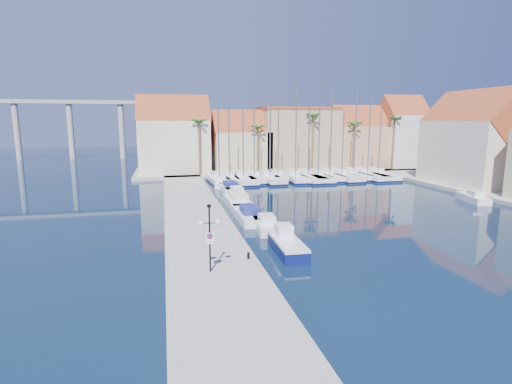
% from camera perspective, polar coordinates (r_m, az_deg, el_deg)
% --- Properties ---
extents(ground, '(260.00, 260.00, 0.00)m').
position_cam_1_polar(ground, '(29.35, 11.65, -9.09)').
color(ground, black).
rests_on(ground, ground).
extents(quay_west, '(6.00, 77.00, 0.50)m').
position_cam_1_polar(quay_west, '(39.81, -8.61, -3.48)').
color(quay_west, gray).
rests_on(quay_west, ground).
extents(shore_north, '(54.00, 16.00, 0.50)m').
position_cam_1_polar(shore_north, '(76.85, 3.59, 3.21)').
color(shore_north, gray).
rests_on(shore_north, ground).
extents(lamp_post, '(1.43, 0.44, 4.20)m').
position_cam_1_polar(lamp_post, '(24.11, -6.66, -5.10)').
color(lamp_post, black).
rests_on(lamp_post, quay_west).
extents(bollard, '(0.18, 0.18, 0.44)m').
position_cam_1_polar(bollard, '(26.84, -1.11, -9.09)').
color(bollard, black).
rests_on(bollard, quay_west).
extents(fishing_boat, '(1.99, 5.46, 1.89)m').
position_cam_1_polar(fishing_boat, '(29.65, 4.44, -7.42)').
color(fishing_boat, '#0E1452').
rests_on(fishing_boat, ground).
extents(motorboat_west_0, '(2.31, 5.97, 1.40)m').
position_cam_1_polar(motorboat_west_0, '(35.71, 1.41, -4.53)').
color(motorboat_west_0, white).
rests_on(motorboat_west_0, ground).
extents(motorboat_west_1, '(2.43, 7.47, 1.40)m').
position_cam_1_polar(motorboat_west_1, '(39.22, -1.03, -3.18)').
color(motorboat_west_1, white).
rests_on(motorboat_west_1, ground).
extents(motorboat_west_2, '(2.47, 7.35, 1.40)m').
position_cam_1_polar(motorboat_west_2, '(45.29, -2.60, -1.37)').
color(motorboat_west_2, white).
rests_on(motorboat_west_2, ground).
extents(motorboat_west_3, '(2.13, 6.04, 1.40)m').
position_cam_1_polar(motorboat_west_3, '(50.54, -2.87, -0.16)').
color(motorboat_west_3, white).
rests_on(motorboat_west_3, ground).
extents(motorboat_west_4, '(2.51, 7.50, 1.40)m').
position_cam_1_polar(motorboat_west_4, '(55.14, -3.79, 0.70)').
color(motorboat_west_4, white).
rests_on(motorboat_west_4, ground).
extents(motorboat_west_5, '(2.61, 6.46, 1.40)m').
position_cam_1_polar(motorboat_west_5, '(59.31, -5.03, 1.36)').
color(motorboat_west_5, white).
rests_on(motorboat_west_5, ground).
extents(motorboat_west_6, '(3.01, 7.37, 1.40)m').
position_cam_1_polar(motorboat_west_6, '(65.16, -5.35, 2.15)').
color(motorboat_west_6, white).
rests_on(motorboat_west_6, ground).
extents(motorboat_east_1, '(2.85, 5.50, 1.40)m').
position_cam_1_polar(motorboat_east_1, '(54.17, 28.62, -0.71)').
color(motorboat_east_1, white).
rests_on(motorboat_east_1, ground).
extents(sailboat_0, '(3.32, 10.62, 11.89)m').
position_cam_1_polar(sailboat_0, '(62.12, -5.39, 1.81)').
color(sailboat_0, white).
rests_on(sailboat_0, ground).
extents(sailboat_1, '(2.60, 8.91, 13.33)m').
position_cam_1_polar(sailboat_1, '(63.34, -3.87, 2.04)').
color(sailboat_1, white).
rests_on(sailboat_1, ground).
extents(sailboat_2, '(3.00, 11.20, 11.16)m').
position_cam_1_polar(sailboat_2, '(63.04, -1.94, 1.96)').
color(sailboat_2, white).
rests_on(sailboat_2, ground).
extents(sailboat_3, '(2.63, 8.90, 14.07)m').
position_cam_1_polar(sailboat_3, '(63.40, -0.34, 2.08)').
color(sailboat_3, white).
rests_on(sailboat_3, ground).
extents(sailboat_4, '(3.30, 10.44, 14.21)m').
position_cam_1_polar(sailboat_4, '(63.40, 1.83, 2.05)').
color(sailboat_4, white).
rests_on(sailboat_4, ground).
extents(sailboat_5, '(2.82, 8.21, 11.52)m').
position_cam_1_polar(sailboat_5, '(65.32, 3.08, 2.29)').
color(sailboat_5, white).
rests_on(sailboat_5, ground).
extents(sailboat_6, '(3.26, 10.29, 14.64)m').
position_cam_1_polar(sailboat_6, '(64.85, 5.49, 2.20)').
color(sailboat_6, white).
rests_on(sailboat_6, ground).
extents(sailboat_7, '(3.95, 11.61, 14.59)m').
position_cam_1_polar(sailboat_7, '(65.37, 7.19, 2.21)').
color(sailboat_7, white).
rests_on(sailboat_7, ground).
extents(sailboat_8, '(3.73, 11.05, 11.92)m').
position_cam_1_polar(sailboat_8, '(65.78, 8.70, 2.20)').
color(sailboat_8, white).
rests_on(sailboat_8, ground).
extents(sailboat_9, '(3.15, 10.16, 14.53)m').
position_cam_1_polar(sailboat_9, '(67.17, 10.32, 2.36)').
color(sailboat_9, white).
rests_on(sailboat_9, ground).
extents(sailboat_10, '(3.52, 11.62, 11.12)m').
position_cam_1_polar(sailboat_10, '(67.72, 11.88, 2.32)').
color(sailboat_10, white).
rests_on(sailboat_10, ground).
extents(sailboat_11, '(3.02, 10.32, 14.86)m').
position_cam_1_polar(sailboat_11, '(69.30, 13.55, 2.48)').
color(sailboat_11, white).
rests_on(sailboat_11, ground).
extents(sailboat_12, '(3.91, 11.95, 13.09)m').
position_cam_1_polar(sailboat_12, '(69.67, 15.30, 2.40)').
color(sailboat_12, white).
rests_on(sailboat_12, ground).
extents(sailboat_13, '(3.91, 12.08, 12.97)m').
position_cam_1_polar(sailboat_13, '(70.79, 16.79, 2.45)').
color(sailboat_13, white).
rests_on(sailboat_13, ground).
extents(building_0, '(12.30, 9.00, 13.50)m').
position_cam_1_polar(building_0, '(72.19, -11.65, 7.57)').
color(building_0, beige).
rests_on(building_0, shore_north).
extents(building_1, '(10.30, 8.00, 11.00)m').
position_cam_1_polar(building_1, '(73.54, -2.17, 6.85)').
color(building_1, beige).
rests_on(building_1, shore_north).
extents(building_2, '(14.20, 10.20, 11.50)m').
position_cam_1_polar(building_2, '(77.26, 5.80, 7.68)').
color(building_2, tan).
rests_on(building_2, shore_north).
extents(building_3, '(10.30, 8.00, 12.00)m').
position_cam_1_polar(building_3, '(81.03, 14.15, 7.26)').
color(building_3, tan).
rests_on(building_3, shore_north).
extents(building_4, '(8.30, 8.00, 14.00)m').
position_cam_1_polar(building_4, '(84.61, 19.98, 7.82)').
color(building_4, silver).
rests_on(building_4, shore_north).
extents(building_6, '(9.00, 14.30, 13.50)m').
position_cam_1_polar(building_6, '(65.87, 28.90, 6.28)').
color(building_6, beige).
rests_on(building_6, shore_east).
extents(palm_0, '(2.60, 2.60, 10.15)m').
position_cam_1_polar(palm_0, '(67.35, -8.17, 9.67)').
color(palm_0, brown).
rests_on(palm_0, shore_north).
extents(palm_1, '(2.60, 2.60, 9.15)m').
position_cam_1_polar(palm_1, '(68.95, 0.26, 9.00)').
color(palm_1, brown).
rests_on(palm_1, shore_north).
extents(palm_2, '(2.60, 2.60, 11.15)m').
position_cam_1_polar(palm_2, '(71.89, 8.18, 10.45)').
color(palm_2, brown).
rests_on(palm_2, shore_north).
extents(palm_3, '(2.60, 2.60, 9.65)m').
position_cam_1_polar(palm_3, '(75.14, 13.92, 9.16)').
color(palm_3, brown).
rests_on(palm_3, shore_north).
extents(palm_4, '(2.60, 2.60, 10.65)m').
position_cam_1_polar(palm_4, '(79.05, 19.21, 9.62)').
color(palm_4, brown).
rests_on(palm_4, shore_north).
extents(viaduct, '(48.00, 2.20, 14.45)m').
position_cam_1_polar(viaduct, '(110.52, -27.68, 9.40)').
color(viaduct, '#9E9E99').
rests_on(viaduct, ground).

